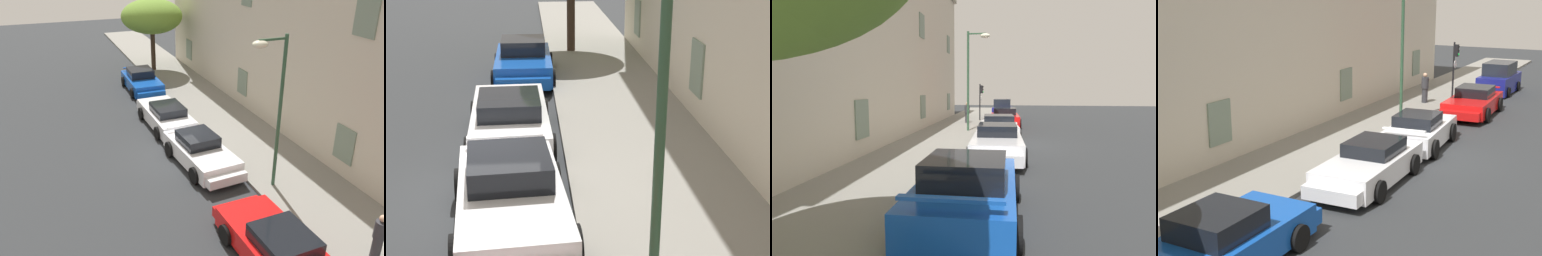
% 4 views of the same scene
% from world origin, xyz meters
% --- Properties ---
extents(ground_plane, '(80.00, 80.00, 0.00)m').
position_xyz_m(ground_plane, '(0.00, 0.00, 0.00)').
color(ground_plane, '#2B2D30').
extents(sidewalk, '(60.00, 3.87, 0.14)m').
position_xyz_m(sidewalk, '(0.00, 3.80, 0.07)').
color(sidewalk, gray).
rests_on(sidewalk, ground).
extents(sportscar_red_lead, '(4.67, 2.20, 1.42)m').
position_xyz_m(sportscar_red_lead, '(-9.64, 0.88, 0.61)').
color(sportscar_red_lead, '#144CB2').
rests_on(sportscar_red_lead, ground).
extents(sportscar_yellow_flank, '(5.10, 2.25, 1.33)m').
position_xyz_m(sportscar_yellow_flank, '(-3.60, 0.53, 0.60)').
color(sportscar_yellow_flank, white).
rests_on(sportscar_yellow_flank, ground).
extents(sportscar_white_middle, '(4.77, 2.39, 1.39)m').
position_xyz_m(sportscar_white_middle, '(1.37, 0.68, 0.63)').
color(sportscar_white_middle, white).
rests_on(sportscar_white_middle, ground).
extents(sportscar_tail_end, '(4.90, 2.36, 1.35)m').
position_xyz_m(sportscar_tail_end, '(7.65, 0.46, 0.61)').
color(sportscar_tail_end, red).
rests_on(sportscar_tail_end, ground).
extents(hatchback_parked, '(3.95, 1.94, 1.83)m').
position_xyz_m(hatchback_parked, '(14.33, 0.80, 0.82)').
color(hatchback_parked, navy).
rests_on(hatchback_parked, ground).
extents(traffic_light, '(0.44, 0.36, 3.03)m').
position_xyz_m(traffic_light, '(11.15, 2.52, 2.21)').
color(traffic_light, black).
rests_on(traffic_light, sidewalk).
extents(street_lamp, '(0.44, 1.42, 6.12)m').
position_xyz_m(street_lamp, '(4.06, 2.28, 4.33)').
color(street_lamp, '#2D5138').
rests_on(street_lamp, sidewalk).
extents(pedestrian_admiring, '(0.45, 0.45, 1.59)m').
position_xyz_m(pedestrian_admiring, '(8.89, 3.39, 0.94)').
color(pedestrian_admiring, '#333338').
rests_on(pedestrian_admiring, sidewalk).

